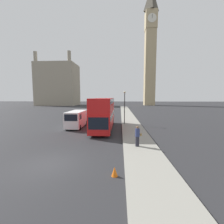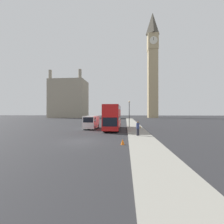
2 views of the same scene
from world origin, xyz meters
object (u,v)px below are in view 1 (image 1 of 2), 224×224
at_px(clock_tower, 150,45).
at_px(white_van, 77,119).
at_px(red_double_decker_bus, 104,112).
at_px(street_lamp, 125,102).
at_px(pedestrian, 137,136).

relative_size(clock_tower, white_van, 11.56).
bearing_deg(red_double_decker_bus, clock_tower, 73.92).
relative_size(clock_tower, red_double_decker_bus, 6.03).
relative_size(clock_tower, street_lamp, 11.83).
distance_m(clock_tower, red_double_decker_bus, 72.94).
bearing_deg(clock_tower, red_double_decker_bus, -106.08).
relative_size(pedestrian, street_lamp, 0.34).
xyz_separation_m(white_van, street_lamp, (7.19, 2.63, 2.38)).
height_order(red_double_decker_bus, white_van, red_double_decker_bus).
xyz_separation_m(pedestrian, street_lamp, (-0.81, 11.37, 2.63)).
height_order(clock_tower, street_lamp, clock_tower).
bearing_deg(white_van, street_lamp, 20.09).
height_order(pedestrian, street_lamp, street_lamp).
bearing_deg(white_van, pedestrian, -47.56).
bearing_deg(clock_tower, pedestrian, -101.49).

